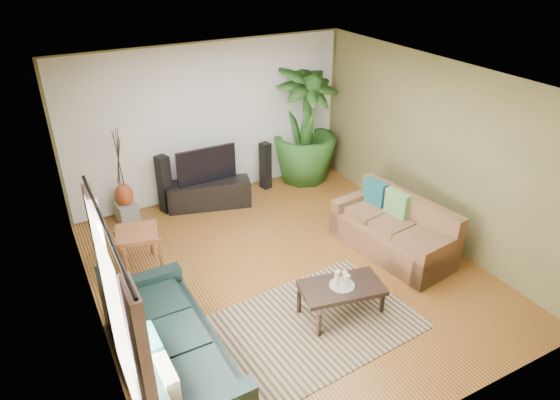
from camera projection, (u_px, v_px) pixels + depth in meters
floor at (287, 272)px, 7.01m from camera, size 5.50×5.50×0.00m
ceiling at (288, 81)px, 5.74m from camera, size 5.50×5.50×0.00m
wall_back at (210, 122)px, 8.51m from camera, size 5.00×0.00×5.00m
wall_front at (443, 313)px, 4.24m from camera, size 5.00×0.00×5.00m
wall_left at (83, 235)px, 5.34m from camera, size 0.00×5.50×5.50m
wall_right at (434, 150)px, 7.41m from camera, size 0.00×5.50×5.50m
backwall_panel at (210, 123)px, 8.51m from camera, size 4.90×0.00×4.90m
window_pane at (116, 321)px, 4.08m from camera, size 0.00×1.80×1.80m
curtain_far at (109, 292)px, 4.80m from camera, size 0.08×0.35×2.20m
curtain_rod at (104, 226)px, 3.67m from camera, size 0.03×1.90×0.03m
sofa_left at (170, 342)px, 5.22m from camera, size 1.00×2.26×0.85m
sofa_right at (393, 227)px, 7.26m from camera, size 1.06×1.92×0.85m
area_rug at (316, 323)px, 6.08m from camera, size 2.48×1.86×0.01m
coffee_table at (341, 299)px, 6.17m from camera, size 1.10×0.74×0.41m
candle_tray at (342, 285)px, 6.07m from camera, size 0.31×0.31×0.01m
candle_tall at (337, 278)px, 6.02m from camera, size 0.06×0.06×0.20m
candle_mid at (347, 280)px, 6.02m from camera, size 0.06×0.06×0.16m
candle_short at (344, 276)px, 6.11m from camera, size 0.06×0.06×0.13m
tv_stand at (209, 194)px, 8.59m from camera, size 1.47×0.79×0.47m
television at (206, 165)px, 8.35m from camera, size 1.03×0.06×0.61m
speaker_left at (165, 184)px, 8.32m from camera, size 0.23×0.25×1.01m
speaker_right at (265, 166)px, 9.13m from camera, size 0.20×0.21×0.89m
potted_plant at (305, 125)px, 9.17m from camera, size 1.43×1.43×2.18m
plant_pot at (304, 171)px, 9.61m from camera, size 0.40×0.40×0.31m
pedestal at (127, 212)px, 8.21m from camera, size 0.36×0.36×0.31m
vase at (124, 195)px, 8.06m from camera, size 0.29×0.29×0.40m
side_table at (139, 249)px, 6.98m from camera, size 0.67×0.67×0.59m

